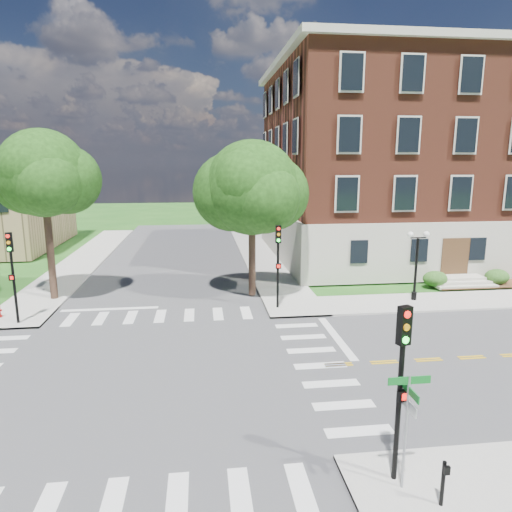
{
  "coord_description": "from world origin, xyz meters",
  "views": [
    {
      "loc": [
        2.37,
        -17.34,
        8.4
      ],
      "look_at": [
        5.41,
        7.63,
        3.2
      ],
      "focal_mm": 32.0,
      "sensor_mm": 36.0,
      "label": 1
    }
  ],
  "objects": [
    {
      "name": "ground",
      "position": [
        0.0,
        0.0,
        0.0
      ],
      "size": [
        160.0,
        160.0,
        0.0
      ],
      "primitive_type": "plane",
      "color": "#1B5016",
      "rests_on": "ground"
    },
    {
      "name": "road_ew",
      "position": [
        0.0,
        0.0,
        0.01
      ],
      "size": [
        90.0,
        12.0,
        0.01
      ],
      "primitive_type": "cube",
      "color": "#3D3D3F",
      "rests_on": "ground"
    },
    {
      "name": "road_ns",
      "position": [
        0.0,
        0.0,
        0.01
      ],
      "size": [
        12.0,
        90.0,
        0.01
      ],
      "primitive_type": "cube",
      "color": "#3D3D3F",
      "rests_on": "ground"
    },
    {
      "name": "sidewalk_ne",
      "position": [
        15.38,
        15.38,
        0.06
      ],
      "size": [
        34.0,
        34.0,
        0.12
      ],
      "color": "#9E9B93",
      "rests_on": "ground"
    },
    {
      "name": "crosswalk_east",
      "position": [
        7.2,
        0.0,
        0.0
      ],
      "size": [
        2.2,
        10.2,
        0.02
      ],
      "primitive_type": null,
      "color": "silver",
      "rests_on": "ground"
    },
    {
      "name": "stop_bar_east",
      "position": [
        8.8,
        3.0,
        0.0
      ],
      "size": [
        0.4,
        5.5,
        0.0
      ],
      "primitive_type": "cube",
      "color": "silver",
      "rests_on": "ground"
    },
    {
      "name": "main_building",
      "position": [
        24.0,
        21.99,
        8.34
      ],
      "size": [
        30.6,
        22.4,
        16.5
      ],
      "color": "#B9B6A3",
      "rests_on": "ground"
    },
    {
      "name": "tree_c",
      "position": [
        -6.76,
        11.13,
        7.72
      ],
      "size": [
        5.16,
        5.16,
        10.21
      ],
      "color": "#322119",
      "rests_on": "ground"
    },
    {
      "name": "tree_d",
      "position": [
        5.51,
        10.44,
        6.84
      ],
      "size": [
        5.77,
        5.77,
        9.63
      ],
      "color": "#322119",
      "rests_on": "ground"
    },
    {
      "name": "traffic_signal_se",
      "position": [
        7.32,
        -7.16,
        3.19
      ],
      "size": [
        0.37,
        0.44,
        4.8
      ],
      "color": "black",
      "rests_on": "ground"
    },
    {
      "name": "traffic_signal_ne",
      "position": [
        6.68,
        7.64,
        3.19
      ],
      "size": [
        0.33,
        0.36,
        4.8
      ],
      "color": "black",
      "rests_on": "ground"
    },
    {
      "name": "traffic_signal_nw",
      "position": [
        -7.29,
        6.72,
        3.19
      ],
      "size": [
        0.37,
        0.43,
        4.8
      ],
      "color": "black",
      "rests_on": "ground"
    },
    {
      "name": "twin_lamp_west",
      "position": [
        15.23,
        8.14,
        2.52
      ],
      "size": [
        1.36,
        0.36,
        4.23
      ],
      "color": "black",
      "rests_on": "ground"
    },
    {
      "name": "street_sign_pole",
      "position": [
        7.39,
        -7.5,
        2.31
      ],
      "size": [
        1.1,
        1.1,
        3.1
      ],
      "color": "gray",
      "rests_on": "ground"
    },
    {
      "name": "push_button_post",
      "position": [
        8.07,
        -8.24,
        0.8
      ],
      "size": [
        0.14,
        0.21,
        1.2
      ],
      "color": "black",
      "rests_on": "ground"
    }
  ]
}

